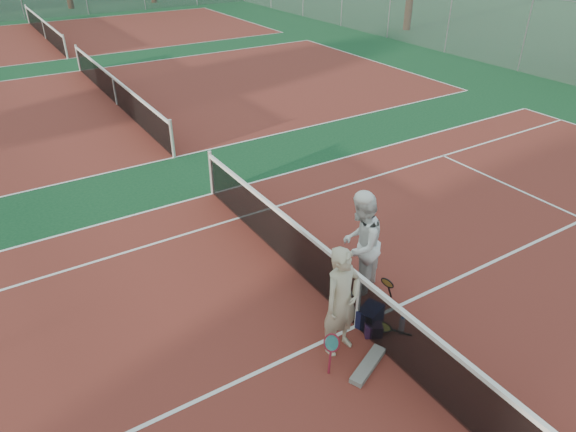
{
  "coord_description": "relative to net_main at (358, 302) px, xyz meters",
  "views": [
    {
      "loc": [
        -4.31,
        -4.75,
        5.77
      ],
      "look_at": [
        0.0,
        2.09,
        1.05
      ],
      "focal_mm": 32.0,
      "sensor_mm": 36.0,
      "label": 1
    }
  ],
  "objects": [
    {
      "name": "ground",
      "position": [
        0.0,
        0.0,
        -0.51
      ],
      "size": [
        130.0,
        130.0,
        0.0
      ],
      "primitive_type": "plane",
      "color": "#103D1F",
      "rests_on": "ground"
    },
    {
      "name": "court_main",
      "position": [
        0.0,
        0.0,
        -0.51
      ],
      "size": [
        23.77,
        10.97,
        0.01
      ],
      "primitive_type": "cube",
      "color": "maroon",
      "rests_on": "ground"
    },
    {
      "name": "court_far_a",
      "position": [
        0.0,
        13.5,
        -0.51
      ],
      "size": [
        23.77,
        10.97,
        0.01
      ],
      "primitive_type": "cube",
      "color": "maroon",
      "rests_on": "ground"
    },
    {
      "name": "court_far_b",
      "position": [
        0.0,
        27.0,
        -0.51
      ],
      "size": [
        23.77,
        10.97,
        0.01
      ],
      "primitive_type": "cube",
      "color": "maroon",
      "rests_on": "ground"
    },
    {
      "name": "net_main",
      "position": [
        0.0,
        0.0,
        0.0
      ],
      "size": [
        0.1,
        10.98,
        1.02
      ],
      "primitive_type": null,
      "color": "black",
      "rests_on": "ground"
    },
    {
      "name": "net_far_a",
      "position": [
        0.0,
        13.5,
        0.0
      ],
      "size": [
        0.1,
        10.98,
        1.02
      ],
      "primitive_type": null,
      "color": "black",
      "rests_on": "ground"
    },
    {
      "name": "net_far_b",
      "position": [
        0.0,
        27.0,
        0.0
      ],
      "size": [
        0.1,
        10.98,
        1.02
      ],
      "primitive_type": null,
      "color": "black",
      "rests_on": "ground"
    },
    {
      "name": "fence_right",
      "position": [
        16.0,
        6.75,
        0.99
      ],
      "size": [
        0.06,
        54.5,
        3.0
      ],
      "primitive_type": null,
      "rotation": [
        0.0,
        0.0,
        1.57
      ],
      "color": "slate",
      "rests_on": "ground"
    },
    {
      "name": "player_a",
      "position": [
        -0.53,
        -0.22,
        0.4
      ],
      "size": [
        0.71,
        0.52,
        1.82
      ],
      "primitive_type": "imported",
      "rotation": [
        0.0,
        0.0,
        0.13
      ],
      "color": "#C0B395",
      "rests_on": "ground"
    },
    {
      "name": "player_b",
      "position": [
        0.62,
        0.77,
        0.44
      ],
      "size": [
        1.16,
        1.08,
        1.9
      ],
      "primitive_type": "imported",
      "rotation": [
        0.0,
        0.0,
        3.66
      ],
      "color": "white",
      "rests_on": "ground"
    },
    {
      "name": "racket_red",
      "position": [
        -0.85,
        -0.45,
        -0.22
      ],
      "size": [
        0.36,
        0.36,
        0.57
      ],
      "primitive_type": null,
      "rotation": [
        0.0,
        0.0,
        0.77
      ],
      "color": "maroon",
      "rests_on": "ground"
    },
    {
      "name": "racket_black_held",
      "position": [
        0.79,
        0.2,
        -0.24
      ],
      "size": [
        0.37,
        0.35,
        0.55
      ],
      "primitive_type": null,
      "rotation": [
        0.0,
        0.0,
        3.46
      ],
      "color": "black",
      "rests_on": "ground"
    },
    {
      "name": "racket_spare",
      "position": [
        0.29,
        -0.32,
        -0.45
      ],
      "size": [
        0.61,
        0.62,
        0.12
      ],
      "primitive_type": null,
      "rotation": [
        0.0,
        0.0,
        2.33
      ],
      "color": "black",
      "rests_on": "ground"
    },
    {
      "name": "sports_bag_navy",
      "position": [
        0.21,
        -0.08,
        -0.34
      ],
      "size": [
        0.51,
        0.43,
        0.34
      ],
      "primitive_type": "cube",
      "rotation": [
        0.0,
        0.0,
        0.37
      ],
      "color": "#111333",
      "rests_on": "ground"
    },
    {
      "name": "sports_bag_purple",
      "position": [
        0.09,
        -0.3,
        -0.4
      ],
      "size": [
        0.33,
        0.3,
        0.22
      ],
      "primitive_type": "cube",
      "rotation": [
        0.0,
        0.0,
        -0.52
      ],
      "color": "black",
      "rests_on": "ground"
    },
    {
      "name": "net_cover_canvas",
      "position": [
        -0.41,
        -0.79,
        -0.47
      ],
      "size": [
        0.84,
        0.52,
        0.09
      ],
      "primitive_type": "cube",
      "rotation": [
        0.0,
        0.0,
        0.42
      ],
      "color": "slate",
      "rests_on": "ground"
    },
    {
      "name": "water_bottle",
      "position": [
        0.51,
        -0.5,
        -0.36
      ],
      "size": [
        0.09,
        0.09,
        0.3
      ],
      "primitive_type": "cylinder",
      "color": "#C9E3FF",
      "rests_on": "ground"
    }
  ]
}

